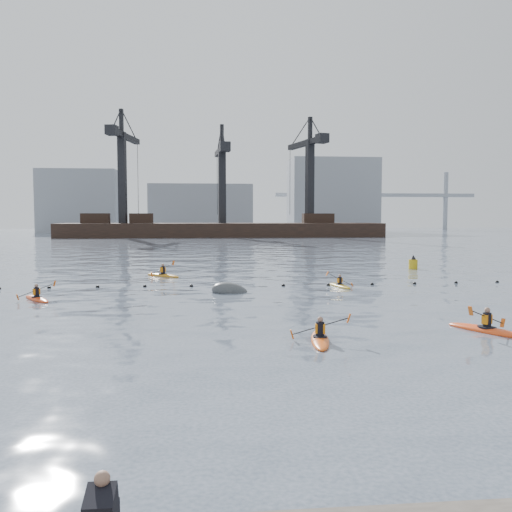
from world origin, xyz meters
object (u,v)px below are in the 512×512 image
object	(u,v)px
kayaker_5	(163,275)
kayaker_0	(320,339)
nav_buoy	(413,264)
kayaker_4	(487,329)
kayaker_2	(37,298)
mooring_buoy	(230,292)
kayaker_3	(340,285)

from	to	relation	value
kayaker_5	kayaker_0	bearing A→B (deg)	-118.53
nav_buoy	kayaker_4	bearing A→B (deg)	-105.57
kayaker_2	mooring_buoy	distance (m)	10.89
kayaker_4	nav_buoy	world-z (taller)	nav_buoy
kayaker_3	kayaker_4	size ratio (longest dim) A/B	0.86
kayaker_5	nav_buoy	distance (m)	21.65
kayaker_3	kayaker_5	xyz separation A→B (m)	(-11.93, 7.30, 0.02)
kayaker_2	nav_buoy	size ratio (longest dim) A/B	2.10
kayaker_2	kayaker_5	bearing A→B (deg)	26.70
kayaker_5	kayaker_4	bearing A→B (deg)	-103.12
kayaker_3	kayaker_4	distance (m)	14.38
kayaker_3	kayaker_4	xyz separation A→B (m)	(2.31, -14.19, 0.02)
mooring_buoy	nav_buoy	bearing A→B (deg)	38.18
nav_buoy	mooring_buoy	bearing A→B (deg)	-141.82
kayaker_2	kayaker_5	xyz separation A→B (m)	(6.00, 11.24, 0.01)
kayaker_0	kayaker_2	world-z (taller)	kayaker_0
kayaker_3	kayaker_5	distance (m)	13.99
kayaker_4	kayaker_5	bearing A→B (deg)	-85.47
kayaker_5	mooring_buoy	xyz separation A→B (m)	(4.69, -9.21, -0.11)
nav_buoy	kayaker_0	bearing A→B (deg)	-117.97
kayaker_3	kayaker_5	bearing A→B (deg)	136.32
kayaker_4	kayaker_0	bearing A→B (deg)	-21.15
kayaker_2	mooring_buoy	size ratio (longest dim) A/B	1.27
kayaker_2	kayaker_3	size ratio (longest dim) A/B	1.01
kayaker_3	nav_buoy	bearing A→B (deg)	37.76
kayaker_2	nav_buoy	xyz separation A→B (m)	(27.30, 15.09, 0.33)
kayaker_2	kayaker_5	size ratio (longest dim) A/B	0.98
mooring_buoy	kayaker_5	bearing A→B (deg)	117.01
kayaker_3	kayaker_5	world-z (taller)	kayaker_5
kayaker_0	mooring_buoy	world-z (taller)	kayaker_0
kayaker_2	kayaker_3	distance (m)	18.36
kayaker_2	kayaker_0	bearing A→B (deg)	-75.23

